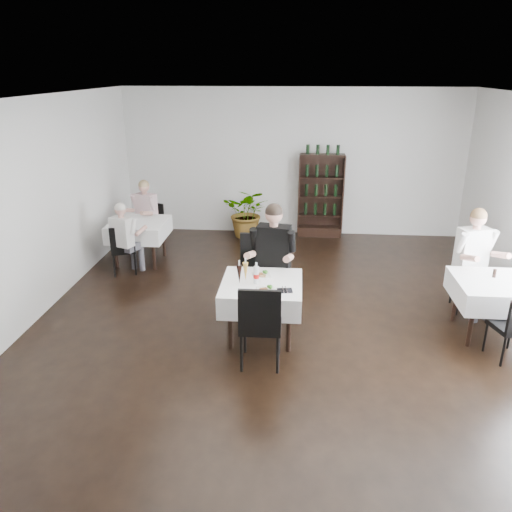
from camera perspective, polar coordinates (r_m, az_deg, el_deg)
The scene contains 22 objects.
room_shell at distance 6.12m, azimuth 3.48°, elevation 3.13°, with size 9.00×9.00×9.00m.
wine_shelf at distance 10.47m, azimuth 7.39°, elevation 6.75°, with size 0.90×0.28×1.75m.
main_table at distance 6.46m, azimuth 0.65°, elevation -4.24°, with size 1.03×1.03×0.77m.
left_table at distance 9.22m, azimuth -13.22°, elevation 2.97°, with size 0.98×0.98×0.77m.
right_table at distance 7.19m, azimuth 25.47°, elevation -3.69°, with size 0.98×0.98×0.77m.
potted_tree at distance 10.41m, azimuth -0.94°, elevation 5.01°, with size 0.94×0.82×1.05m, color #2D5A1E.
main_chair_far at distance 7.18m, azimuth 0.13°, elevation -1.41°, with size 0.51×0.52×1.12m.
main_chair_near at distance 5.80m, azimuth 0.49°, elevation -7.46°, with size 0.49×0.49×1.06m.
left_chair_far at distance 10.01m, azimuth -11.75°, elevation 3.77°, with size 0.52×0.52×0.87m.
left_chair_near at distance 8.75m, azimuth -14.98°, elevation 1.04°, with size 0.52×0.52×0.88m.
right_chair_far at distance 7.90m, azimuth 23.33°, elevation -1.69°, with size 0.46×0.47×0.98m.
diner_main at distance 6.84m, azimuth 1.87°, elevation 0.25°, with size 0.66×0.68×1.65m.
diner_left_far at distance 9.69m, azimuth -12.74°, elevation 5.03°, with size 0.62×0.65×1.39m.
diner_left_near at distance 8.64m, azimuth -14.72°, elevation 2.53°, with size 0.57×0.60×1.29m.
diner_right_far at distance 7.66m, azimuth 23.85°, elevation 0.21°, with size 0.66×0.70×1.54m.
plate_far at distance 6.58m, azimuth 0.68°, elevation -2.17°, with size 0.28×0.28×0.07m.
plate_near at distance 6.15m, azimuth 1.19°, elevation -3.89°, with size 0.27×0.27×0.07m.
pilsner_dark at distance 6.31m, azimuth -1.92°, elevation -2.09°, with size 0.07×0.07×0.32m.
pilsner_lager at distance 6.40m, azimuth -1.21°, elevation -1.78°, with size 0.07×0.07×0.31m.
coke_bottle at distance 6.33m, azimuth 0.03°, elevation -2.16°, with size 0.07×0.07×0.28m.
napkin_cutlery at distance 6.17m, azimuth 3.31°, elevation -3.94°, with size 0.20×0.21×0.02m.
pepper_mill at distance 7.24m, azimuth 25.60°, elevation -1.80°, with size 0.04×0.04×0.11m, color black.
Camera 1 is at (0.13, -5.84, 3.35)m, focal length 35.00 mm.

